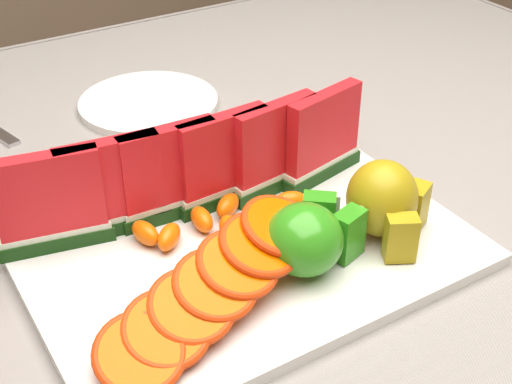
% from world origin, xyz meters
% --- Properties ---
extents(table, '(1.40, 0.90, 0.75)m').
position_xyz_m(table, '(0.00, 0.00, 0.65)').
color(table, '#50361E').
rests_on(table, ground).
extents(tablecloth, '(1.53, 1.03, 0.20)m').
position_xyz_m(tablecloth, '(0.00, 0.00, 0.72)').
color(tablecloth, slate).
rests_on(tablecloth, table).
extents(platter, '(0.40, 0.30, 0.01)m').
position_xyz_m(platter, '(0.03, -0.10, 0.76)').
color(platter, silver).
rests_on(platter, tablecloth).
extents(apple_cluster, '(0.10, 0.09, 0.06)m').
position_xyz_m(apple_cluster, '(0.06, -0.17, 0.80)').
color(apple_cluster, '#26841C').
rests_on(apple_cluster, platter).
extents(pear_cluster, '(0.09, 0.09, 0.08)m').
position_xyz_m(pear_cluster, '(0.14, -0.17, 0.81)').
color(pear_cluster, '#9B6707').
rests_on(pear_cluster, platter).
extents(side_plate, '(0.24, 0.24, 0.01)m').
position_xyz_m(side_plate, '(0.08, 0.22, 0.76)').
color(side_plate, silver).
rests_on(side_plate, tablecloth).
extents(watermelon_row, '(0.39, 0.07, 0.10)m').
position_xyz_m(watermelon_row, '(0.02, -0.04, 0.82)').
color(watermelon_row, '#0D3D0F').
rests_on(watermelon_row, platter).
extents(orange_fan_front, '(0.25, 0.14, 0.06)m').
position_xyz_m(orange_fan_front, '(-0.04, -0.18, 0.80)').
color(orange_fan_front, orange).
rests_on(orange_fan_front, platter).
extents(orange_fan_back, '(0.32, 0.10, 0.04)m').
position_xyz_m(orange_fan_back, '(0.04, 0.02, 0.79)').
color(orange_fan_back, orange).
rests_on(orange_fan_back, platter).
extents(tangerine_segments, '(0.17, 0.07, 0.02)m').
position_xyz_m(tangerine_segments, '(0.02, -0.08, 0.78)').
color(tangerine_segments, '#EE4413').
rests_on(tangerine_segments, platter).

